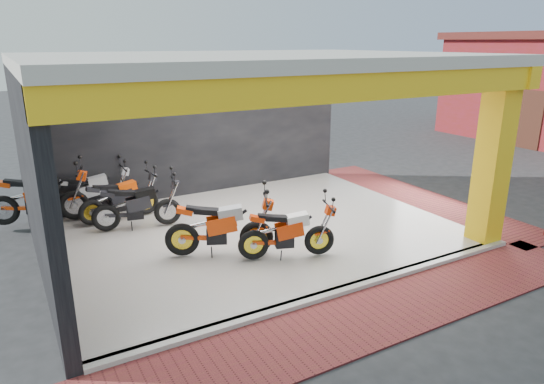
{
  "coord_description": "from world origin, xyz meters",
  "views": [
    {
      "loc": [
        -4.46,
        -6.57,
        3.92
      ],
      "look_at": [
        0.33,
        1.87,
        0.9
      ],
      "focal_mm": 32.0,
      "sensor_mm": 36.0,
      "label": 1
    }
  ],
  "objects": [
    {
      "name": "floor_kerb",
      "position": [
        0.0,
        -1.02,
        0.05
      ],
      "size": [
        8.0,
        0.2,
        0.1
      ],
      "primitive_type": "cube",
      "color": "silver",
      "rests_on": "ground"
    },
    {
      "name": "moto_row_c",
      "position": [
        -1.77,
        4.0,
        0.68
      ],
      "size": [
        1.95,
        0.87,
        1.16
      ],
      "primitive_type": null,
      "rotation": [
        0.0,
        0.0,
        0.09
      ],
      "color": "black",
      "rests_on": "showroom_floor"
    },
    {
      "name": "paver_right",
      "position": [
        4.8,
        2.0,
        0.01
      ],
      "size": [
        1.4,
        7.0,
        0.03
      ],
      "primitive_type": "cube",
      "color": "maroon",
      "rests_on": "ground"
    },
    {
      "name": "back_wall",
      "position": [
        0.0,
        5.1,
        1.75
      ],
      "size": [
        8.2,
        0.2,
        3.5
      ],
      "primitive_type": "cube",
      "color": "black",
      "rests_on": "ground"
    },
    {
      "name": "moto_row_b",
      "position": [
        -1.56,
        3.1,
        0.7
      ],
      "size": [
        2.06,
        1.11,
        1.19
      ],
      "primitive_type": null,
      "rotation": [
        0.0,
        0.0,
        -0.21
      ],
      "color": "black",
      "rests_on": "showroom_floor"
    },
    {
      "name": "moto_row_e",
      "position": [
        -2.25,
        4.69,
        0.7
      ],
      "size": [
        1.97,
        0.74,
        1.2
      ],
      "primitive_type": null,
      "rotation": [
        0.0,
        0.0,
        -0.01
      ],
      "color": "#A8ABB0",
      "rests_on": "showroom_floor"
    },
    {
      "name": "header_beam_right",
      "position": [
        4.0,
        2.0,
        3.3
      ],
      "size": [
        0.3,
        6.4,
        0.4
      ],
      "primitive_type": "cube",
      "color": "yellow",
      "rests_on": "corner_column"
    },
    {
      "name": "moto_row_a",
      "position": [
        -0.59,
        0.85,
        0.75
      ],
      "size": [
        2.25,
        1.58,
        1.29
      ],
      "primitive_type": null,
      "rotation": [
        0.0,
        0.0,
        -0.43
      ],
      "color": "#FF430A",
      "rests_on": "showroom_floor"
    },
    {
      "name": "moto_hero",
      "position": [
        0.39,
        0.21,
        0.68
      ],
      "size": [
        2.02,
        1.29,
        1.16
      ],
      "primitive_type": null,
      "rotation": [
        0.0,
        0.0,
        -0.34
      ],
      "color": "red",
      "rests_on": "showroom_floor"
    },
    {
      "name": "corner_column",
      "position": [
        3.75,
        -0.75,
        1.75
      ],
      "size": [
        0.5,
        0.5,
        3.5
      ],
      "primitive_type": "cube",
      "color": "yellow",
      "rests_on": "ground"
    },
    {
      "name": "showroom_ceiling",
      "position": [
        0.0,
        2.0,
        3.6
      ],
      "size": [
        8.4,
        6.4,
        0.2
      ],
      "primitive_type": "cube",
      "color": "beige",
      "rests_on": "corner_column"
    },
    {
      "name": "header_beam_front",
      "position": [
        0.0,
        -1.0,
        3.3
      ],
      "size": [
        8.4,
        0.3,
        0.4
      ],
      "primitive_type": "cube",
      "color": "yellow",
      "rests_on": "corner_column"
    },
    {
      "name": "showroom_floor",
      "position": [
        0.0,
        2.0,
        0.05
      ],
      "size": [
        8.0,
        6.0,
        0.1
      ],
      "primitive_type": "cube",
      "color": "silver",
      "rests_on": "ground"
    },
    {
      "name": "moto_row_d",
      "position": [
        -3.26,
        4.4,
        0.78
      ],
      "size": [
        2.36,
        1.42,
        1.36
      ],
      "primitive_type": null,
      "rotation": [
        0.0,
        0.0,
        -0.29
      ],
      "color": "#F3420A",
      "rests_on": "showroom_floor"
    },
    {
      "name": "ground",
      "position": [
        0.0,
        0.0,
        0.0
      ],
      "size": [
        80.0,
        80.0,
        0.0
      ],
      "primitive_type": "plane",
      "color": "#2D2D30",
      "rests_on": "ground"
    },
    {
      "name": "left_wall",
      "position": [
        -4.1,
        2.0,
        1.75
      ],
      "size": [
        0.2,
        6.2,
        3.5
      ],
      "primitive_type": "cube",
      "color": "black",
      "rests_on": "ground"
    },
    {
      "name": "paver_front",
      "position": [
        0.0,
        -1.8,
        0.01
      ],
      "size": [
        9.0,
        1.4,
        0.03
      ],
      "primitive_type": "cube",
      "color": "maroon",
      "rests_on": "ground"
    }
  ]
}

